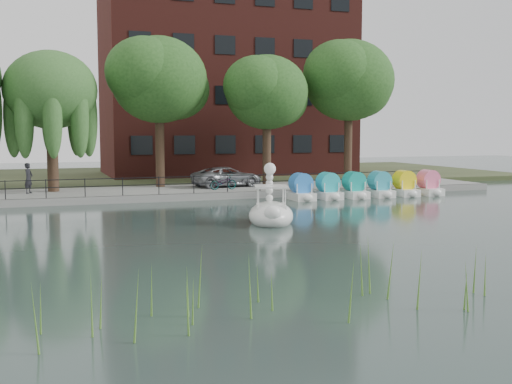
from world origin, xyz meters
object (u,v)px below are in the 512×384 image
minivan (227,175)px  pedestrian (29,176)px  bicycle (223,181)px  swan_boat (271,210)px

minivan → pedestrian: (-11.86, -0.51, 0.27)m
minivan → bicycle: (-0.83, -1.94, -0.22)m
pedestrian → swan_boat: size_ratio=0.58×
swan_boat → minivan: bearing=98.9°
bicycle → pedestrian: size_ratio=0.87×
swan_boat → bicycle: bearing=101.5°
minivan → pedestrian: bearing=83.9°
bicycle → swan_boat: (-1.24, -11.40, -0.34)m
bicycle → swan_boat: swan_boat is taller
pedestrian → swan_boat: 16.16m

